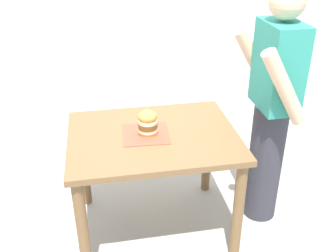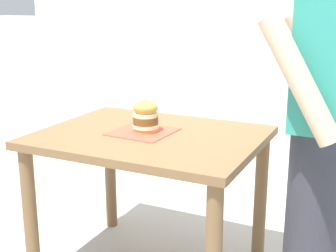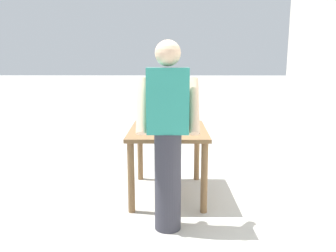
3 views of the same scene
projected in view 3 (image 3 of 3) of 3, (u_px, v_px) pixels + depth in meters
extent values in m
plane|color=#ADAAA3|center=(168.00, 193.00, 3.83)|extent=(80.00, 80.00, 0.00)
cube|color=brown|center=(168.00, 130.00, 3.69)|extent=(0.85, 1.09, 0.04)
cylinder|color=brown|center=(197.00, 152.00, 4.23)|extent=(0.07, 0.07, 0.73)
cylinder|color=brown|center=(140.00, 152.00, 4.24)|extent=(0.07, 0.07, 0.73)
cylinder|color=brown|center=(204.00, 178.00, 3.28)|extent=(0.07, 0.07, 0.73)
cylinder|color=brown|center=(131.00, 178.00, 3.29)|extent=(0.07, 0.07, 0.73)
cube|color=#D64C38|center=(169.00, 128.00, 3.73)|extent=(0.31, 0.31, 0.00)
cylinder|color=gold|center=(169.00, 127.00, 3.71)|extent=(0.12, 0.12, 0.02)
cylinder|color=beige|center=(169.00, 125.00, 3.71)|extent=(0.13, 0.13, 0.02)
cylinder|color=brown|center=(169.00, 123.00, 3.70)|extent=(0.13, 0.13, 0.04)
cylinder|color=beige|center=(169.00, 120.00, 3.70)|extent=(0.12, 0.12, 0.02)
ellipsoid|color=gold|center=(169.00, 117.00, 3.69)|extent=(0.12, 0.12, 0.08)
cylinder|color=#D1B77F|center=(169.00, 113.00, 3.68)|extent=(0.00, 0.00, 0.05)
cylinder|color=#8EA83D|center=(176.00, 126.00, 3.73)|extent=(0.10, 0.06, 0.02)
cylinder|color=#33333D|center=(168.00, 181.00, 2.95)|extent=(0.24, 0.24, 0.90)
cube|color=teal|center=(168.00, 101.00, 2.81)|extent=(0.36, 0.22, 0.56)
sphere|color=beige|center=(168.00, 53.00, 2.74)|extent=(0.22, 0.22, 0.22)
cylinder|color=beige|center=(194.00, 106.00, 2.88)|extent=(0.09, 0.34, 0.50)
cylinder|color=beige|center=(142.00, 106.00, 2.88)|extent=(0.09, 0.34, 0.50)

